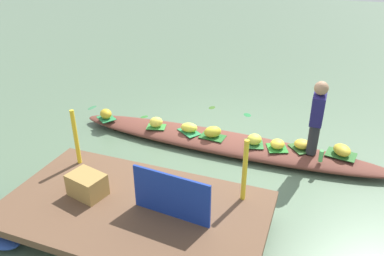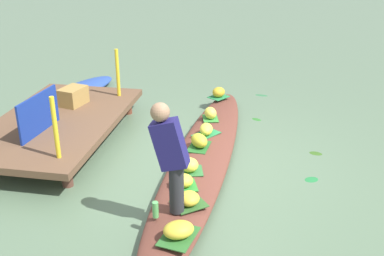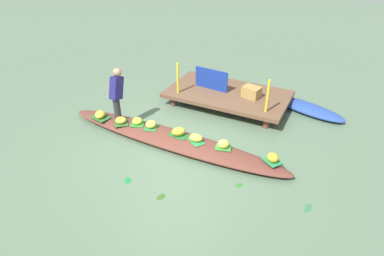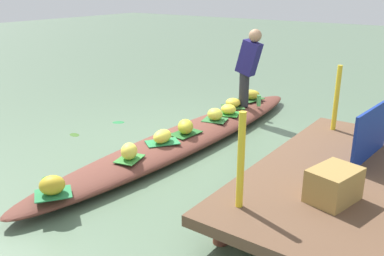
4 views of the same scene
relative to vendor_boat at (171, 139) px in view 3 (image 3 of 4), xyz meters
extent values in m
plane|color=#536C51|center=(0.00, 0.00, -0.11)|extent=(40.00, 40.00, 0.00)
cube|color=brown|center=(0.45, 2.33, 0.20)|extent=(3.20, 1.80, 0.10)
cylinder|color=brown|center=(-0.83, 1.61, 0.02)|extent=(0.14, 0.14, 0.26)
cylinder|color=brown|center=(1.73, 1.61, 0.02)|extent=(0.14, 0.14, 0.26)
cylinder|color=brown|center=(-0.83, 3.05, 0.02)|extent=(0.14, 0.14, 0.26)
cylinder|color=brown|center=(1.73, 3.05, 0.02)|extent=(0.14, 0.14, 0.26)
ellipsoid|color=brown|center=(0.00, 0.00, 0.00)|extent=(5.52, 0.93, 0.22)
ellipsoid|color=#274595|center=(2.47, 2.87, -0.01)|extent=(2.10, 1.19, 0.21)
cube|color=#2E5B27|center=(-1.31, -0.07, 0.11)|extent=(0.46, 0.47, 0.01)
ellipsoid|color=gold|center=(-1.31, -0.07, 0.18)|extent=(0.27, 0.26, 0.14)
cube|color=#235F25|center=(0.16, 0.07, 0.11)|extent=(0.44, 0.30, 0.01)
ellipsoid|color=gold|center=(0.16, 0.07, 0.21)|extent=(0.37, 0.35, 0.19)
cube|color=#2F6F35|center=(-0.56, 0.07, 0.11)|extent=(0.37, 0.40, 0.01)
ellipsoid|color=yellow|center=(-0.56, 0.07, 0.20)|extent=(0.33, 0.33, 0.18)
cube|color=#2C652A|center=(-1.91, -0.07, 0.11)|extent=(0.49, 0.39, 0.01)
ellipsoid|color=gold|center=(-1.91, -0.07, 0.19)|extent=(0.36, 0.39, 0.16)
cube|color=#277F44|center=(0.60, 0.03, 0.11)|extent=(0.48, 0.44, 0.01)
ellipsoid|color=#F9E545|center=(0.60, 0.03, 0.19)|extent=(0.31, 0.22, 0.16)
cube|color=#358435|center=(1.23, 0.06, 0.11)|extent=(0.38, 0.31, 0.01)
ellipsoid|color=#F7E04B|center=(1.23, 0.06, 0.21)|extent=(0.30, 0.28, 0.19)
cube|color=#267C44|center=(2.27, 0.06, 0.11)|extent=(0.43, 0.42, 0.01)
ellipsoid|color=gold|center=(2.27, 0.06, 0.20)|extent=(0.32, 0.31, 0.19)
cube|color=#2B832D|center=(-0.94, 0.07, 0.11)|extent=(0.40, 0.40, 0.01)
ellipsoid|color=yellow|center=(-0.94, 0.07, 0.19)|extent=(0.29, 0.29, 0.15)
cylinder|color=#28282D|center=(-1.46, 0.04, 0.38)|extent=(0.16, 0.16, 0.55)
cube|color=navy|center=(-1.46, 0.11, 0.91)|extent=(0.19, 0.41, 0.57)
sphere|color=#9E7556|center=(-1.46, 0.20, 1.26)|extent=(0.20, 0.20, 0.20)
cylinder|color=#57B45C|center=(-1.61, 0.24, 0.20)|extent=(0.07, 0.07, 0.18)
cube|color=navy|center=(-0.05, 2.33, 0.53)|extent=(0.96, 0.11, 0.57)
cylinder|color=yellow|center=(-0.75, 1.73, 0.66)|extent=(0.06, 0.06, 0.83)
cylinder|color=yellow|center=(1.65, 1.73, 0.66)|extent=(0.06, 0.06, 0.83)
cube|color=#9F7C40|center=(1.09, 2.33, 0.40)|extent=(0.50, 0.41, 0.29)
ellipsoid|color=#2B6D29|center=(1.85, -0.66, -0.10)|extent=(0.18, 0.20, 0.01)
ellipsoid|color=#306A40|center=(3.12, -0.69, -0.10)|extent=(0.15, 0.27, 0.01)
ellipsoid|color=#207137|center=(-0.11, -1.49, -0.10)|extent=(0.23, 0.24, 0.01)
ellipsoid|color=#32591D|center=(0.69, -1.59, -0.10)|extent=(0.16, 0.21, 0.01)
camera|label=1|loc=(-1.45, 5.41, 3.10)|focal=34.54mm
camera|label=2|loc=(-5.66, -0.90, 2.98)|focal=43.47mm
camera|label=3|loc=(3.17, -5.30, 4.09)|focal=30.89mm
camera|label=4|loc=(4.38, 3.23, 2.01)|focal=39.13mm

